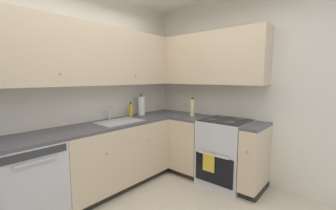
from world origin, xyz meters
name	(u,v)px	position (x,y,z in m)	size (l,w,h in m)	color
wall_back	(72,91)	(0.00, 1.47, 1.33)	(3.65, 0.05, 2.66)	silver
wall_right	(240,89)	(1.80, 0.00, 1.33)	(0.05, 3.00, 2.66)	silver
dishwasher	(27,184)	(-0.67, 1.15, 0.44)	(0.60, 0.63, 0.87)	silver
lower_cabinets_back	(115,156)	(0.41, 1.15, 0.44)	(1.54, 0.62, 0.87)	beige
countertop_back	(114,123)	(0.40, 1.15, 0.89)	(2.74, 0.60, 0.04)	#4C4C51
lower_cabinets_right	(209,149)	(1.48, 0.30, 0.44)	(0.62, 1.33, 0.87)	beige
countertop_right	(210,120)	(1.47, 0.30, 0.89)	(0.60, 1.33, 0.03)	#4C4C51
oven_range	(225,151)	(1.49, 0.06, 0.46)	(0.68, 0.62, 1.06)	silver
upper_cabinets_back	(95,56)	(0.24, 1.29, 1.78)	(2.42, 0.34, 0.76)	beige
upper_cabinets_right	(204,59)	(1.61, 0.51, 1.78)	(0.32, 1.88, 0.76)	beige
sink	(119,125)	(0.46, 1.12, 0.87)	(0.60, 0.40, 0.10)	#B7B7BC
faucet	(110,112)	(0.47, 1.32, 1.02)	(0.07, 0.16, 0.19)	silver
soap_bottle	(131,110)	(0.84, 1.33, 1.00)	(0.06, 0.06, 0.22)	gold
paper_towel_roll	(141,106)	(1.05, 1.31, 1.06)	(0.11, 0.11, 0.36)	white
oil_bottle	(192,108)	(1.47, 0.61, 1.04)	(0.07, 0.07, 0.29)	beige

